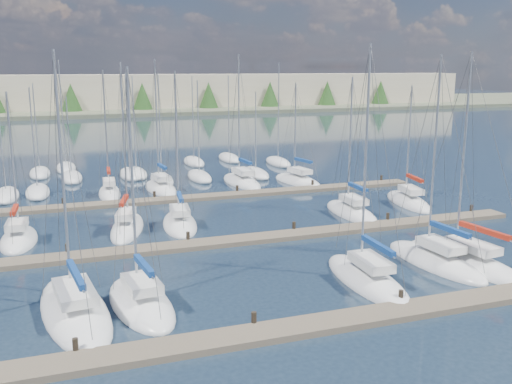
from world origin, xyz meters
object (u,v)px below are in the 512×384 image
object	(u,v)px
sailboat_o	(161,188)
sailboat_q	(298,181)
sailboat_c	(141,303)
sailboat_l	(351,212)
sailboat_p	(242,182)
sailboat_n	(110,193)
sailboat_d	(367,279)
sailboat_e	(435,261)
sailboat_j	(180,224)
sailboat_i	(127,227)
sailboat_h	(19,239)
sailboat_m	(409,202)
sailboat_f	(465,262)
sailboat_b	(75,311)

from	to	relation	value
sailboat_o	sailboat_q	size ratio (longest dim) A/B	1.21
sailboat_c	sailboat_l	size ratio (longest dim) A/B	1.07
sailboat_p	sailboat_n	distance (m)	13.75
sailboat_d	sailboat_e	distance (m)	5.79
sailboat_e	sailboat_q	size ratio (longest dim) A/B	1.21
sailboat_j	sailboat_q	distance (m)	19.80
sailboat_i	sailboat_h	bearing A→B (deg)	-162.09
sailboat_e	sailboat_m	bearing A→B (deg)	57.94
sailboat_f	sailboat_o	distance (m)	31.51
sailboat_l	sailboat_h	bearing A→B (deg)	179.88
sailboat_o	sailboat_i	bearing A→B (deg)	-115.01
sailboat_b	sailboat_m	distance (m)	32.72
sailboat_p	sailboat_m	world-z (taller)	sailboat_p
sailboat_o	sailboat_j	size ratio (longest dim) A/B	1.08
sailboat_o	sailboat_j	xyz separation A→B (m)	(-0.94, -13.65, -0.01)
sailboat_l	sailboat_h	distance (m)	25.84
sailboat_l	sailboat_p	bearing A→B (deg)	108.80
sailboat_o	sailboat_l	world-z (taller)	sailboat_o
sailboat_h	sailboat_p	bearing A→B (deg)	37.48
sailboat_f	sailboat_j	bearing A→B (deg)	128.49
sailboat_j	sailboat_e	world-z (taller)	sailboat_e
sailboat_i	sailboat_d	bearing A→B (deg)	-39.09
sailboat_i	sailboat_o	bearing A→B (deg)	83.69
sailboat_d	sailboat_m	size ratio (longest dim) A/B	1.25
sailboat_c	sailboat_i	size ratio (longest dim) A/B	0.98
sailboat_o	sailboat_p	xyz separation A→B (m)	(8.66, 0.49, -0.01)
sailboat_b	sailboat_n	world-z (taller)	sailboat_b
sailboat_c	sailboat_n	bearing A→B (deg)	81.50
sailboat_i	sailboat_p	bearing A→B (deg)	59.50
sailboat_j	sailboat_o	bearing A→B (deg)	93.03
sailboat_b	sailboat_n	size ratio (longest dim) A/B	1.09
sailboat_c	sailboat_e	bearing A→B (deg)	-5.26
sailboat_j	sailboat_i	xyz separation A→B (m)	(-3.98, 0.23, 0.01)
sailboat_j	sailboat_m	size ratio (longest dim) A/B	1.12
sailboat_o	sailboat_m	world-z (taller)	sailboat_o
sailboat_f	sailboat_l	bearing A→B (deg)	85.71
sailboat_f	sailboat_e	size ratio (longest dim) A/B	1.01
sailboat_n	sailboat_p	bearing A→B (deg)	8.07
sailboat_o	sailboat_p	bearing A→B (deg)	-1.63
sailboat_d	sailboat_h	bearing A→B (deg)	144.52
sailboat_m	sailboat_n	bearing A→B (deg)	163.61
sailboat_n	sailboat_q	bearing A→B (deg)	1.89
sailboat_f	sailboat_i	distance (m)	24.05
sailboat_e	sailboat_l	bearing A→B (deg)	81.78
sailboat_f	sailboat_d	xyz separation A→B (m)	(-7.33, -0.59, 0.01)
sailboat_q	sailboat_l	bearing A→B (deg)	-105.54
sailboat_l	sailboat_i	bearing A→B (deg)	177.37
sailboat_i	sailboat_h	world-z (taller)	sailboat_i
sailboat_c	sailboat_m	distance (m)	29.91
sailboat_o	sailboat_p	size ratio (longest dim) A/B	0.96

